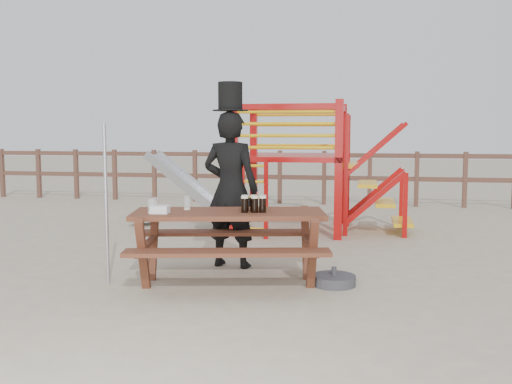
% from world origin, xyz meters
% --- Properties ---
extents(ground, '(60.00, 60.00, 0.00)m').
position_xyz_m(ground, '(0.00, 0.00, 0.00)').
color(ground, '#B6AA8E').
rests_on(ground, ground).
extents(back_fence, '(15.09, 0.09, 1.20)m').
position_xyz_m(back_fence, '(0.00, 7.00, 0.74)').
color(back_fence, brown).
rests_on(back_fence, ground).
extents(playground_fort, '(4.71, 1.84, 2.10)m').
position_xyz_m(playground_fort, '(0.12, 3.58, 1.07)').
color(playground_fort, '#B10C0B').
rests_on(playground_fort, ground).
extents(picnic_table, '(2.25, 1.77, 0.78)m').
position_xyz_m(picnic_table, '(-0.03, 0.06, 0.49)').
color(picnic_table, brown).
rests_on(picnic_table, ground).
extents(man_with_hat, '(0.74, 0.54, 2.20)m').
position_xyz_m(man_with_hat, '(-0.19, 0.83, 0.98)').
color(man_with_hat, black).
rests_on(man_with_hat, ground).
extents(metal_pole, '(0.04, 0.04, 1.71)m').
position_xyz_m(metal_pole, '(-1.29, -0.21, 0.85)').
color(metal_pole, '#B2B2B7').
rests_on(metal_pole, ground).
extents(parasol_base, '(0.46, 0.46, 0.20)m').
position_xyz_m(parasol_base, '(1.08, 0.20, 0.05)').
color(parasol_base, '#39393E').
rests_on(parasol_base, ground).
extents(paper_bag, '(0.19, 0.15, 0.08)m').
position_xyz_m(paper_bag, '(-0.69, -0.22, 0.82)').
color(paper_bag, white).
rests_on(paper_bag, picnic_table).
extents(stout_pints, '(0.27, 0.21, 0.17)m').
position_xyz_m(stout_pints, '(0.24, 0.07, 0.87)').
color(stout_pints, black).
rests_on(stout_pints, picnic_table).
extents(empty_glasses, '(0.37, 0.42, 0.15)m').
position_xyz_m(empty_glasses, '(-0.69, -0.07, 0.85)').
color(empty_glasses, silver).
rests_on(empty_glasses, picnic_table).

